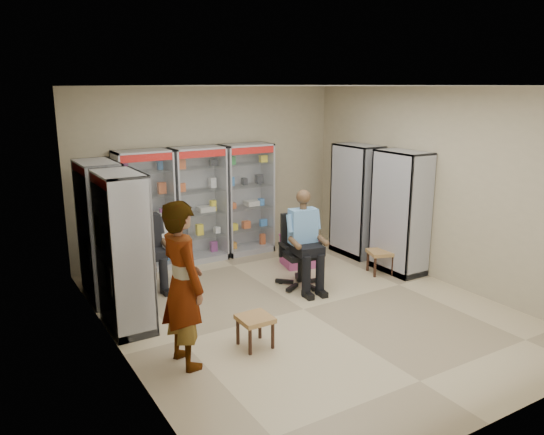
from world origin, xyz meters
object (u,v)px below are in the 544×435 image
cabinet_left_far (102,232)px  woven_stool_b (255,331)px  cabinet_right_far (356,200)px  cabinet_left_near (124,252)px  wooden_chair (146,256)px  office_chair (300,251)px  cabinet_back_mid (199,205)px  seated_shopkeeper (302,242)px  pink_trunk (299,251)px  cabinet_back_right (247,199)px  woven_stool_a (380,262)px  standing_man (183,285)px  cabinet_back_left (145,211)px  cabinet_right_near (400,212)px

cabinet_left_far → woven_stool_b: (1.13, -2.39, -0.81)m
cabinet_right_far → cabinet_left_near: (-4.46, -0.90, 0.00)m
wooden_chair → office_chair: bearing=-31.3°
cabinet_back_mid → seated_shopkeeper: size_ratio=1.41×
wooden_chair → woven_stool_b: wooden_chair is taller
cabinet_left_near → office_chair: (2.69, 0.08, -0.44)m
wooden_chair → pink_trunk: bearing=-9.4°
cabinet_back_mid → cabinet_right_far: 2.82m
cabinet_back_right → pink_trunk: cabinet_back_right is taller
cabinet_right_far → seated_shopkeeper: (-1.77, -0.87, -0.29)m
woven_stool_a → standing_man: bearing=-164.2°
office_chair → seated_shopkeeper: bearing=-81.5°
pink_trunk → woven_stool_a: pink_trunk is taller
cabinet_back_mid → standing_man: size_ratio=1.08×
woven_stool_b → cabinet_left_near: bearing=131.3°
cabinet_back_left → cabinet_right_near: same height
cabinet_back_left → pink_trunk: size_ratio=3.73×
cabinet_left_near → cabinet_right_far: bearing=101.4°
pink_trunk → woven_stool_a: (0.92, -1.03, -0.07)m
cabinet_back_mid → cabinet_right_near: size_ratio=1.00×
cabinet_back_mid → office_chair: (0.81, -1.95, -0.44)m
cabinet_back_left → standing_man: 3.33m
cabinet_right_near → cabinet_left_near: 4.46m
woven_stool_a → standing_man: size_ratio=0.21×
cabinet_back_mid → standing_man: (-1.60, -3.26, -0.07)m
cabinet_back_mid → cabinet_right_near: bearing=-40.8°
office_chair → cabinet_right_near: bearing=-0.4°
cabinet_back_mid → office_chair: bearing=-67.5°
standing_man → cabinet_left_near: bearing=7.6°
cabinet_back_left → seated_shopkeeper: cabinet_back_left is taller
cabinet_back_mid → cabinet_right_far: (2.58, -1.13, 0.00)m
cabinet_back_left → cabinet_back_right: (1.90, 0.00, 0.00)m
cabinet_right_far → seated_shopkeeper: cabinet_right_far is taller
cabinet_left_near → cabinet_back_right: bearing=125.7°
cabinet_left_far → standing_man: size_ratio=1.08×
office_chair → woven_stool_a: size_ratio=2.90×
cabinet_back_left → standing_man: size_ratio=1.08×
cabinet_back_right → seated_shopkeeper: (-0.14, -2.00, -0.29)m
cabinet_right_far → cabinet_left_near: bearing=101.4°
woven_stool_a → cabinet_back_right: bearing=120.9°
cabinet_left_far → cabinet_left_near: 1.10m
cabinet_right_far → cabinet_left_far: bearing=87.4°
wooden_chair → cabinet_back_left: bearing=71.1°
cabinet_left_near → woven_stool_a: 4.21m
cabinet_right_near → woven_stool_b: (-3.33, -1.09, -0.81)m
seated_shopkeeper → pink_trunk: 1.10m
pink_trunk → cabinet_back_right: bearing=108.5°
wooden_chair → pink_trunk: wooden_chair is taller
woven_stool_b → seated_shopkeeper: bearing=40.2°
cabinet_back_left → cabinet_left_far: 1.32m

